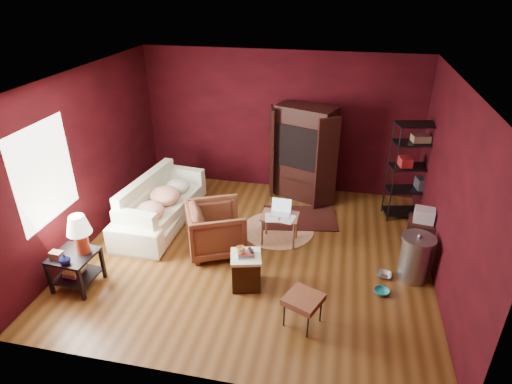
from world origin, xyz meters
TOP-DOWN VIEW (x-y plane):
  - room at (-0.04, -0.01)m, footprint 5.54×5.04m
  - sofa at (-1.83, 0.58)m, footprint 0.71×2.34m
  - armchair at (-0.60, -0.07)m, footprint 1.10×1.12m
  - pet_bowl_steel at (2.05, -0.22)m, footprint 0.23×0.10m
  - pet_bowl_turquoise at (2.00, -0.62)m, footprint 0.22×0.14m
  - vase at (-2.28, -1.54)m, footprint 0.18×0.19m
  - mug at (0.00, -0.87)m, footprint 0.15×0.13m
  - side_table at (-2.25, -1.28)m, footprint 0.60×0.60m
  - sofa_cushions at (-1.81, 0.54)m, footprint 0.99×2.01m
  - hamper at (0.07, -0.83)m, footprint 0.52×0.52m
  - footstool at (0.95, -1.43)m, footprint 0.56×0.56m
  - rug_round at (0.28, 0.74)m, footprint 1.41×1.41m
  - rug_oriental at (0.61, 1.21)m, footprint 1.47×1.11m
  - laptop_desk at (0.36, 0.39)m, footprint 0.61×0.48m
  - tv_armoire at (0.55, 2.13)m, footprint 1.37×1.07m
  - wire_shelving at (2.58, 1.73)m, footprint 0.94×0.57m
  - small_stand at (2.59, 0.46)m, footprint 0.49×0.49m
  - trash_can at (2.45, -0.15)m, footprint 0.52×0.52m

SIDE VIEW (x-z plane):
  - rug_round at x=0.28m, z-range 0.00..0.01m
  - rug_oriental at x=0.61m, z-range 0.01..0.02m
  - pet_bowl_turquoise at x=2.00m, z-range 0.00..0.21m
  - pet_bowl_steel at x=2.05m, z-range 0.00..0.22m
  - hamper at x=0.07m, z-range -0.03..0.57m
  - trash_can at x=2.45m, z-range -0.02..0.74m
  - footstool at x=0.95m, z-range 0.16..0.60m
  - sofa_cushions at x=-1.81m, z-range -0.01..0.80m
  - armchair at x=-0.60m, z-range 0.00..0.89m
  - sofa at x=-1.83m, z-range 0.00..0.91m
  - laptop_desk at x=0.36m, z-range 0.09..0.83m
  - vase at x=-2.28m, z-range 0.54..0.69m
  - small_stand at x=2.59m, z-range 0.21..1.06m
  - mug at x=0.00m, z-range 0.58..0.71m
  - side_table at x=-2.25m, z-range 0.11..1.24m
  - tv_armoire at x=0.55m, z-range 0.04..1.90m
  - wire_shelving at x=2.58m, z-range 0.09..1.89m
  - room at x=-0.04m, z-range -0.02..2.82m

